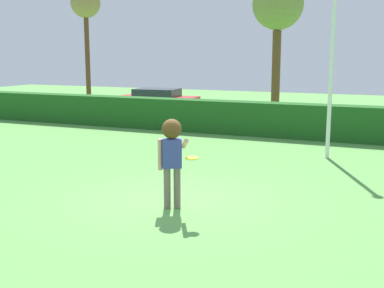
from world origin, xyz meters
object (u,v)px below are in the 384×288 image
person (172,150)px  frisbee (192,158)px  willow_tree (86,7)px  maple_tree (278,7)px  parked_car_red (157,99)px  lamppost (332,51)px

person → frisbee: 0.72m
person → willow_tree: size_ratio=0.26×
maple_tree → parked_car_red: bearing=-171.5°
person → maple_tree: 15.95m
parked_car_red → willow_tree: 9.57m
person → maple_tree: bearing=96.7°
person → lamppost: 6.91m
frisbee → willow_tree: willow_tree is taller
parked_car_red → willow_tree: bearing=150.8°
person → lamppost: (2.10, 6.29, 1.93)m
frisbee → maple_tree: (-2.41, 15.73, 4.04)m
parked_car_red → lamppost: bearing=-39.4°
willow_tree → maple_tree: willow_tree is taller
person → willow_tree: bearing=129.0°
maple_tree → willow_tree: bearing=167.0°
frisbee → lamppost: bearing=77.4°
person → lamppost: bearing=71.6°
willow_tree → maple_tree: 13.39m
frisbee → lamppost: lamppost is taller
person → parked_car_red: 16.44m
willow_tree → lamppost: bearing=-35.5°
lamppost → parked_car_red: 13.08m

